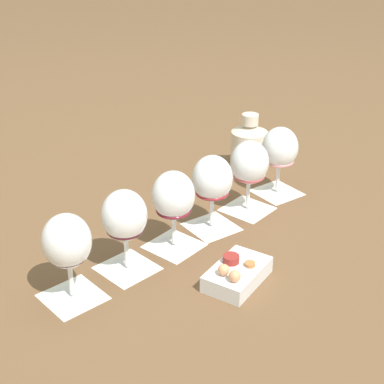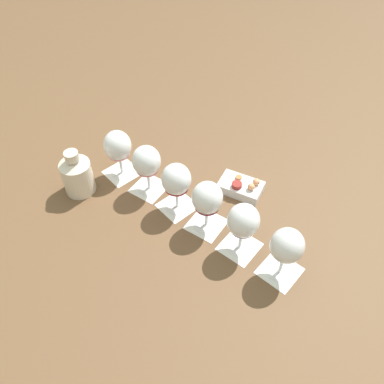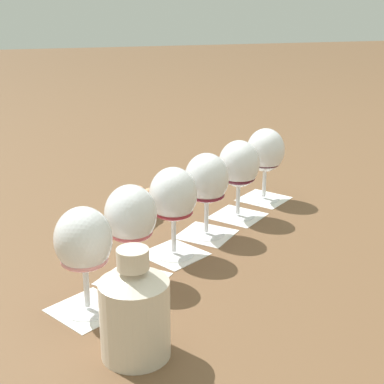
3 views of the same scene
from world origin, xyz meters
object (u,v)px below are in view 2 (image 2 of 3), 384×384
object	(u,v)px
wine_glass_1	(147,163)
wine_glass_0	(118,147)
ceramic_vase	(77,174)
wine_glass_4	(243,223)
wine_glass_3	(207,200)
wine_glass_2	(176,181)
snack_dish	(241,187)
wine_glass_5	(287,248)

from	to	relation	value
wine_glass_1	wine_glass_0	bearing A→B (deg)	-134.44
wine_glass_0	ceramic_vase	size ratio (longest dim) A/B	1.06
ceramic_vase	wine_glass_4	bearing A→B (deg)	57.27
wine_glass_3	ceramic_vase	size ratio (longest dim) A/B	1.06
wine_glass_2	wine_glass_3	bearing A→B (deg)	42.53
wine_glass_2	snack_dish	bearing A→B (deg)	99.39
ceramic_vase	snack_dish	size ratio (longest dim) A/B	1.00
wine_glass_2	wine_glass_3	size ratio (longest dim) A/B	1.00
wine_glass_4	wine_glass_5	world-z (taller)	same
wine_glass_3	wine_glass_5	size ratio (longest dim) A/B	1.00
wine_glass_3	snack_dish	world-z (taller)	wine_glass_3
snack_dish	wine_glass_0	bearing A→B (deg)	-110.27
wine_glass_5	snack_dish	bearing A→B (deg)	-172.79
wine_glass_0	wine_glass_5	size ratio (longest dim) A/B	1.00
wine_glass_0	wine_glass_1	xyz separation A→B (m)	(0.08, 0.09, -0.00)
wine_glass_3	wine_glass_5	world-z (taller)	same
ceramic_vase	wine_glass_5	bearing A→B (deg)	54.68
wine_glass_1	wine_glass_2	xyz separation A→B (m)	(0.09, 0.08, 0.00)
wine_glass_3	wine_glass_5	xyz separation A→B (m)	(0.19, 0.17, -0.00)
snack_dish	wine_glass_4	bearing A→B (deg)	-13.73
ceramic_vase	snack_dish	distance (m)	0.52
wine_glass_0	wine_glass_2	world-z (taller)	same
wine_glass_3	snack_dish	xyz separation A→B (m)	(-0.12, 0.13, -0.09)
wine_glass_1	wine_glass_3	distance (m)	0.24
wine_glass_0	snack_dish	distance (m)	0.41
wine_glass_2	wine_glass_5	world-z (taller)	same
wine_glass_4	ceramic_vase	bearing A→B (deg)	-122.73
wine_glass_3	ceramic_vase	bearing A→B (deg)	-118.06
wine_glass_1	wine_glass_2	bearing A→B (deg)	41.86
wine_glass_3	ceramic_vase	distance (m)	0.43
wine_glass_2	wine_glass_3	xyz separation A→B (m)	(0.08, 0.08, 0.00)
wine_glass_4	ceramic_vase	world-z (taller)	wine_glass_4
wine_glass_2	ceramic_vase	size ratio (longest dim) A/B	1.06
wine_glass_0	wine_glass_4	size ratio (longest dim) A/B	1.00
wine_glass_0	wine_glass_4	xyz separation A→B (m)	(0.35, 0.33, -0.00)
wine_glass_0	wine_glass_2	bearing A→B (deg)	43.70
wine_glass_1	snack_dish	size ratio (longest dim) A/B	1.06
wine_glass_2	wine_glass_4	size ratio (longest dim) A/B	1.00
wine_glass_4	wine_glass_5	distance (m)	0.13
wine_glass_2	wine_glass_3	world-z (taller)	same
wine_glass_1	wine_glass_3	xyz separation A→B (m)	(0.17, 0.16, 0.00)
wine_glass_1	wine_glass_2	world-z (taller)	same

